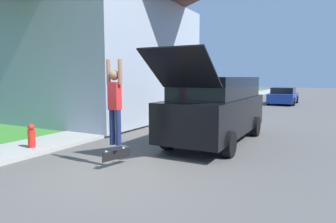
{
  "coord_description": "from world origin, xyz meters",
  "views": [
    {
      "loc": [
        3.94,
        -5.06,
        2.07
      ],
      "look_at": [
        0.24,
        1.9,
        1.17
      ],
      "focal_mm": 32.0,
      "sensor_mm": 36.0,
      "label": 1
    }
  ],
  "objects_px": {
    "suv_parked": "(217,107)",
    "fire_hydrant": "(31,136)",
    "car_down_street": "(283,96)",
    "skateboard": "(117,155)",
    "skateboarder": "(115,101)"
  },
  "relations": [
    {
      "from": "suv_parked",
      "to": "fire_hydrant",
      "type": "relative_size",
      "value": 8.77
    },
    {
      "from": "car_down_street",
      "to": "skateboard",
      "type": "height_order",
      "value": "car_down_street"
    },
    {
      "from": "car_down_street",
      "to": "skateboard",
      "type": "distance_m",
      "value": 19.25
    },
    {
      "from": "suv_parked",
      "to": "skateboarder",
      "type": "xyz_separation_m",
      "value": [
        -1.14,
        -3.73,
        0.41
      ]
    },
    {
      "from": "skateboard",
      "to": "fire_hydrant",
      "type": "bearing_deg",
      "value": 178.84
    },
    {
      "from": "car_down_street",
      "to": "fire_hydrant",
      "type": "distance_m",
      "value": 19.62
    },
    {
      "from": "car_down_street",
      "to": "skateboard",
      "type": "bearing_deg",
      "value": -93.8
    },
    {
      "from": "skateboard",
      "to": "fire_hydrant",
      "type": "relative_size",
      "value": 1.22
    },
    {
      "from": "skateboard",
      "to": "fire_hydrant",
      "type": "height_order",
      "value": "fire_hydrant"
    },
    {
      "from": "skateboard",
      "to": "fire_hydrant",
      "type": "distance_m",
      "value": 3.03
    },
    {
      "from": "suv_parked",
      "to": "fire_hydrant",
      "type": "distance_m",
      "value": 5.58
    },
    {
      "from": "suv_parked",
      "to": "skateboard",
      "type": "relative_size",
      "value": 7.2
    },
    {
      "from": "car_down_street",
      "to": "fire_hydrant",
      "type": "relative_size",
      "value": 6.4
    },
    {
      "from": "suv_parked",
      "to": "car_down_street",
      "type": "distance_m",
      "value": 15.55
    },
    {
      "from": "skateboard",
      "to": "fire_hydrant",
      "type": "xyz_separation_m",
      "value": [
        -3.03,
        0.06,
        0.14
      ]
    }
  ]
}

